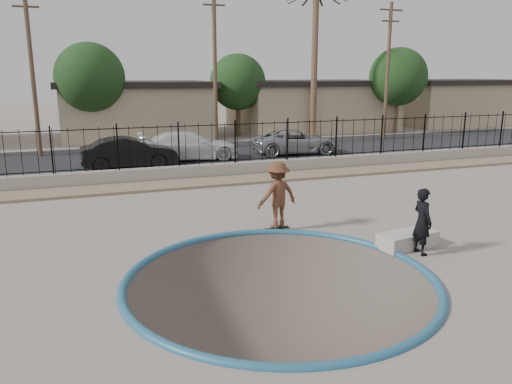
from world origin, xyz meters
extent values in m
cube|color=slate|center=(0.00, 12.00, -1.10)|extent=(120.00, 120.00, 2.20)
torus|color=#265D7D|center=(0.00, -1.00, 0.00)|extent=(7.04, 7.04, 0.20)
cube|color=#9B8A65|center=(0.00, 9.20, 0.06)|extent=(42.00, 1.60, 0.11)
cube|color=#9C9589|center=(0.00, 10.30, 0.30)|extent=(42.00, 0.45, 0.60)
cube|color=black|center=(0.00, 10.30, 0.72)|extent=(40.00, 0.04, 0.03)
cube|color=black|center=(0.00, 10.30, 2.30)|extent=(40.00, 0.04, 0.04)
cube|color=black|center=(0.00, 17.00, 0.02)|extent=(90.00, 8.00, 0.04)
cube|color=tan|center=(0.00, 26.50, 1.75)|extent=(10.00, 8.00, 3.50)
cube|color=black|center=(0.00, 26.50, 3.70)|extent=(10.60, 8.60, 0.40)
cube|color=tan|center=(14.00, 26.50, 1.75)|extent=(12.00, 8.00, 3.50)
cube|color=black|center=(14.00, 26.50, 3.70)|extent=(12.60, 8.60, 0.40)
cube|color=tan|center=(28.00, 26.50, 1.75)|extent=(11.00, 8.00, 3.50)
cube|color=black|center=(28.00, 26.50, 3.70)|extent=(11.60, 8.60, 0.40)
cylinder|color=brown|center=(12.00, 22.00, 5.00)|extent=(0.44, 0.44, 10.00)
cylinder|color=#473323|center=(-6.00, 19.00, 4.50)|extent=(0.24, 0.24, 9.00)
cube|color=#473323|center=(-6.00, 19.00, 7.80)|extent=(1.30, 0.10, 0.10)
cylinder|color=#473323|center=(4.00, 19.00, 4.75)|extent=(0.24, 0.24, 9.50)
cube|color=#473323|center=(4.00, 19.00, 8.30)|extent=(1.30, 0.10, 0.10)
cylinder|color=#473323|center=(16.00, 19.00, 4.50)|extent=(0.24, 0.24, 9.00)
cube|color=#473323|center=(16.00, 19.00, 8.50)|extent=(1.70, 0.10, 0.10)
cube|color=#473323|center=(16.00, 19.00, 7.80)|extent=(1.30, 0.10, 0.10)
cylinder|color=#473323|center=(-3.00, 23.00, 1.50)|extent=(0.34, 0.34, 3.00)
sphere|color=#143311|center=(-3.00, 23.00, 4.20)|extent=(4.32, 4.32, 4.32)
cylinder|color=#473323|center=(7.00, 24.00, 1.38)|extent=(0.34, 0.34, 2.75)
sphere|color=#143311|center=(7.00, 24.00, 3.85)|extent=(3.96, 3.96, 3.96)
cylinder|color=#473323|center=(19.00, 22.00, 1.50)|extent=(0.34, 0.34, 3.00)
sphere|color=#143311|center=(19.00, 22.00, 4.20)|extent=(4.32, 4.32, 4.32)
imported|color=brown|center=(1.30, 2.40, 0.97)|extent=(1.37, 0.95, 1.94)
cube|color=black|center=(1.30, 2.40, 0.06)|extent=(0.76, 0.25, 0.02)
cylinder|color=silver|center=(1.06, 2.31, 0.02)|extent=(0.05, 0.03, 0.05)
cylinder|color=silver|center=(1.05, 2.45, 0.02)|extent=(0.05, 0.03, 0.05)
cylinder|color=silver|center=(1.56, 2.36, 0.02)|extent=(0.05, 0.03, 0.05)
cylinder|color=silver|center=(1.55, 2.50, 0.02)|extent=(0.05, 0.03, 0.05)
imported|color=black|center=(4.00, -0.64, 0.85)|extent=(0.42, 0.63, 1.71)
cube|color=#B5ADA0|center=(4.00, -0.11, 0.20)|extent=(1.69, 0.93, 0.40)
imported|color=black|center=(-1.74, 13.77, 0.77)|extent=(4.49, 1.61, 1.47)
imported|color=silver|center=(1.45, 15.00, 0.78)|extent=(5.26, 2.38, 1.49)
imported|color=gray|center=(7.54, 15.00, 0.71)|extent=(5.04, 2.63, 1.36)
camera|label=1|loc=(-3.98, -10.53, 4.49)|focal=35.00mm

